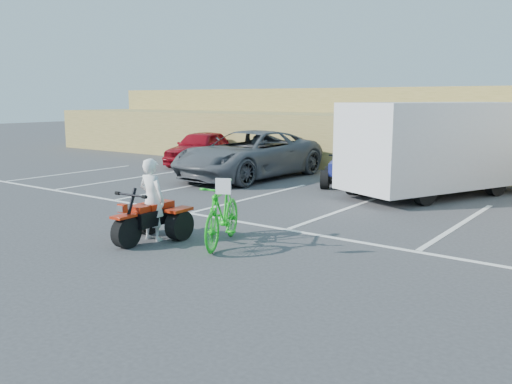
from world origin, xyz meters
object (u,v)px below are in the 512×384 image
Objects in this scene: quad_atv_blue at (343,187)px; rider at (152,200)px; grey_pickup at (249,155)px; red_car at (201,148)px; quad_atv_green at (376,194)px; red_trike_atv at (148,241)px; cargo_trailer at (437,146)px; green_dirt_bike at (222,213)px.

rider is at bearing -112.17° from quad_atv_blue.
grey_pickup is 4.22m from red_car.
red_car is at bearing 145.07° from quad_atv_blue.
rider reaches higher than quad_atv_green.
quad_atv_green is (1.32, -0.53, 0.00)m from quad_atv_blue.
red_car is (-7.22, 9.45, 0.68)m from red_trike_atv.
red_car reaches higher than red_trike_atv.
red_car is 8.81m from quad_atv_green.
cargo_trailer reaches higher than grey_pickup.
quad_atv_blue reaches higher than red_trike_atv.
quad_atv_blue is at bearing -151.68° from cargo_trailer.
quad_atv_green is (0.03, 6.64, -0.58)m from green_dirt_bike.
rider is 7.72m from quad_atv_blue.
rider is 1.39m from green_dirt_bike.
grey_pickup is 1.42× the size of red_car.
quad_atv_blue is (-0.02, 7.83, 0.00)m from red_trike_atv.
cargo_trailer reaches higher than quad_atv_blue.
quad_atv_green reaches higher than red_trike_atv.
rider is 0.79× the size of green_dirt_bike.
quad_atv_blue is at bearing -92.76° from rider.
rider is at bearing 90.00° from red_trike_atv.
quad_atv_blue is at bearing 87.29° from red_trike_atv.
cargo_trailer is (6.09, 0.43, 0.58)m from grey_pickup.
red_trike_atv is at bearing -175.14° from green_dirt_bike.
red_car is at bearing 111.25° from green_dirt_bike.
rider is at bearing -85.21° from cargo_trailer.
quad_atv_blue is (-0.01, 7.68, -0.77)m from rider.
quad_atv_green is at bearing 66.97° from green_dirt_bike.
quad_atv_green is at bearing -30.09° from red_car.
red_trike_atv is 0.97× the size of rider.
rider is 0.99× the size of quad_atv_green.
red_car is at bearing -55.06° from rider.
grey_pickup is 3.63× the size of quad_atv_green.
grey_pickup is 6.14m from cargo_trailer.
green_dirt_bike is 7.57m from cargo_trailer.
rider is 8.22m from grey_pickup.
rider reaches higher than green_dirt_bike.
rider is 0.27× the size of grey_pickup.
rider reaches higher than red_trike_atv.
green_dirt_bike is 1.23× the size of quad_atv_blue.
cargo_trailer is at bearing 6.55° from grey_pickup.
cargo_trailer is at bearing -23.95° from red_car.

